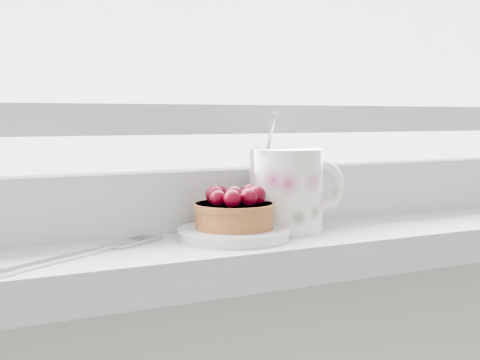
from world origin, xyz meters
TOP-DOWN VIEW (x-y plane):
  - saucer at (-0.00, 1.88)m, footprint 0.12×0.12m
  - raspberry_tart at (-0.00, 1.88)m, footprint 0.09×0.09m
  - floral_mug at (0.08, 1.90)m, footprint 0.12×0.09m
  - fork at (-0.17, 1.87)m, footprint 0.20×0.13m

SIDE VIEW (x-z plane):
  - fork at x=-0.17m, z-range 0.94..0.94m
  - saucer at x=0.00m, z-range 0.94..0.95m
  - raspberry_tart at x=0.00m, z-range 0.95..1.00m
  - floral_mug at x=0.08m, z-range 0.92..1.06m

